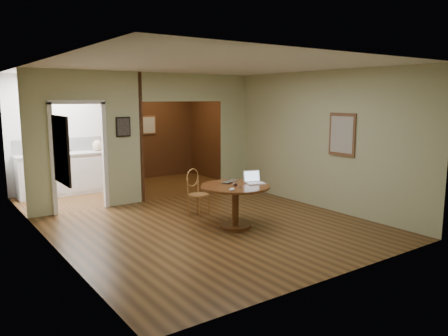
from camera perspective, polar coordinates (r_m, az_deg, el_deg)
floor at (r=7.43m, az=-0.85°, el=-7.89°), size 5.00×5.00×0.00m
room_shell at (r=9.68m, az=-13.64°, el=3.62°), size 5.20×7.50×5.00m
dining_table at (r=7.37m, az=1.50°, el=-3.70°), size 1.16×1.16×0.73m
chair at (r=8.13m, az=-3.65°, el=-2.84°), size 0.48×0.48×0.88m
open_laptop at (r=7.51m, az=3.93°, el=-1.54°), size 0.35×0.34×0.21m
closed_laptop at (r=7.54m, az=1.10°, el=-1.83°), size 0.42×0.35×0.03m
mouse at (r=6.87m, az=1.04°, el=-2.82°), size 0.13×0.10×0.05m
wine_glass at (r=7.26m, az=1.49°, el=-2.02°), size 0.08×0.08×0.09m
pen at (r=7.14m, az=2.13°, el=-2.54°), size 0.13×0.08×0.01m
kitchen_cabinet at (r=10.55m, az=-20.14°, el=-0.71°), size 2.06×0.60×0.94m
grocery_bag at (r=10.70m, az=-16.18°, el=2.84°), size 0.27×0.23×0.26m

